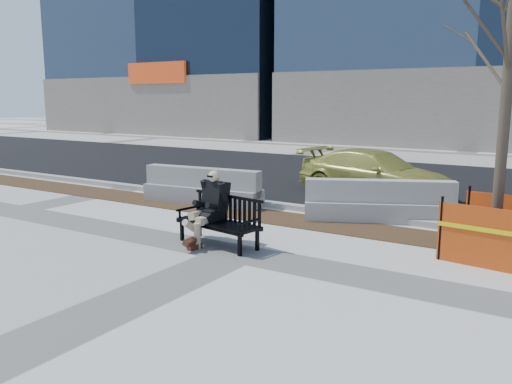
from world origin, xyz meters
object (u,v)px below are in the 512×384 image
at_px(jersey_barrier_left, 202,203).
at_px(jersey_barrier_right, 378,221).
at_px(sedan, 374,196).
at_px(bench, 218,245).
at_px(tree_fence, 493,258).
at_px(seated_man, 211,242).

bearing_deg(jersey_barrier_left, jersey_barrier_right, 0.53).
xyz_separation_m(jersey_barrier_left, jersey_barrier_right, (4.29, 0.48, 0.00)).
bearing_deg(sedan, bench, -176.03).
bearing_deg(tree_fence, jersey_barrier_right, 148.14).
xyz_separation_m(seated_man, jersey_barrier_right, (1.97, 3.20, 0.00)).
relative_size(bench, jersey_barrier_right, 0.54).
height_order(sedan, jersey_barrier_left, sedan).
relative_size(sedan, jersey_barrier_right, 1.36).
distance_m(tree_fence, jersey_barrier_left, 6.81).
bearing_deg(bench, jersey_barrier_right, 71.26).
distance_m(seated_man, tree_fence, 4.72).
height_order(sedan, jersey_barrier_right, sedan).
relative_size(sedan, jersey_barrier_left, 1.35).
distance_m(bench, jersey_barrier_right, 3.72).
bearing_deg(seated_man, tree_fence, 30.25).
bearing_deg(bench, sedan, 92.58).
xyz_separation_m(seated_man, tree_fence, (4.41, 1.68, 0.00)).
height_order(bench, jersey_barrier_left, jersey_barrier_left).
distance_m(bench, tree_fence, 4.55).
xyz_separation_m(bench, seated_man, (-0.22, 0.08, 0.00)).
height_order(tree_fence, jersey_barrier_left, tree_fence).
relative_size(seated_man, tree_fence, 0.25).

